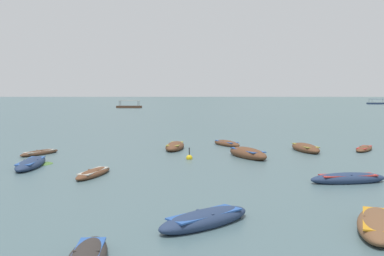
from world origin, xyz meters
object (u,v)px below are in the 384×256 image
at_px(rowboat_1, 227,143).
at_px(rowboat_7, 205,219).
at_px(rowboat_6, 94,173).
at_px(rowboat_5, 31,164).
at_px(ferry_0, 377,103).
at_px(rowboat_8, 364,149).
at_px(rowboat_0, 248,153).
at_px(mooring_buoy, 189,158).
at_px(ferry_1, 129,107).
at_px(rowboat_3, 305,148).
at_px(rowboat_11, 378,225).
at_px(rowboat_4, 348,179).
at_px(rowboat_10, 40,153).
at_px(rowboat_9, 175,146).

xyz_separation_m(rowboat_1, rowboat_7, (-1.12, -21.25, 0.02)).
distance_m(rowboat_1, rowboat_6, 15.10).
xyz_separation_m(rowboat_5, ferry_0, (81.55, 172.11, 0.26)).
bearing_deg(rowboat_8, rowboat_0, -155.76).
relative_size(rowboat_0, rowboat_8, 1.28).
bearing_deg(mooring_buoy, rowboat_0, 16.31).
relative_size(ferry_0, ferry_1, 1.15).
relative_size(rowboat_3, ferry_1, 0.55).
height_order(rowboat_5, rowboat_8, rowboat_5).
bearing_deg(ferry_1, rowboat_6, -79.15).
height_order(rowboat_1, rowboat_11, rowboat_11).
distance_m(rowboat_1, rowboat_5, 15.73).
relative_size(rowboat_4, rowboat_10, 1.14).
distance_m(rowboat_8, rowboat_10, 23.09).
distance_m(rowboat_6, ferry_1, 114.38).
height_order(rowboat_5, rowboat_7, rowboat_7).
xyz_separation_m(rowboat_8, rowboat_10, (-22.82, -3.54, -0.01)).
height_order(rowboat_11, mooring_buoy, mooring_buoy).
bearing_deg(rowboat_7, rowboat_5, 134.64).
distance_m(rowboat_9, rowboat_11, 20.51).
distance_m(rowboat_7, rowboat_8, 21.76).
relative_size(rowboat_4, mooring_buoy, 4.38).
bearing_deg(rowboat_7, rowboat_8, 59.34).
bearing_deg(rowboat_1, rowboat_3, -28.87).
bearing_deg(rowboat_7, rowboat_6, 126.65).
relative_size(rowboat_6, ferry_0, 0.38).
relative_size(rowboat_10, ferry_0, 0.37).
xyz_separation_m(rowboat_0, rowboat_11, (2.83, -15.02, -0.06)).
relative_size(rowboat_7, mooring_buoy, 3.83).
xyz_separation_m(rowboat_8, rowboat_9, (-13.90, -0.07, 0.08)).
distance_m(rowboat_3, rowboat_9, 9.55).
relative_size(ferry_1, mooring_buoy, 9.01).
distance_m(rowboat_10, rowboat_11, 22.87).
relative_size(rowboat_1, rowboat_4, 0.92).
bearing_deg(rowboat_3, rowboat_5, -154.90).
bearing_deg(rowboat_10, rowboat_7, -52.32).
bearing_deg(rowboat_5, rowboat_9, 48.90).
xyz_separation_m(rowboat_7, mooring_buoy, (-1.40, 13.68, -0.09)).
relative_size(rowboat_5, rowboat_11, 1.19).
bearing_deg(rowboat_5, rowboat_0, 19.93).
height_order(ferry_1, mooring_buoy, ferry_1).
height_order(rowboat_3, rowboat_7, rowboat_3).
height_order(rowboat_4, rowboat_8, rowboat_4).
relative_size(rowboat_1, ferry_0, 0.39).
bearing_deg(rowboat_11, rowboat_8, 72.63).
relative_size(rowboat_1, rowboat_7, 1.05).
xyz_separation_m(rowboat_10, rowboat_11, (16.88, -15.43, 0.06)).
bearing_deg(rowboat_11, rowboat_6, 143.66).
relative_size(rowboat_5, rowboat_7, 1.38).
relative_size(rowboat_0, rowboat_11, 1.12).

